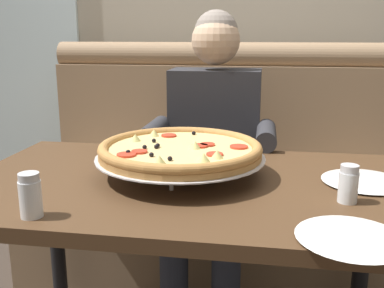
{
  "coord_description": "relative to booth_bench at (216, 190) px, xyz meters",
  "views": [
    {
      "loc": [
        0.23,
        -1.27,
        1.17
      ],
      "look_at": [
        0.02,
        -0.01,
        0.86
      ],
      "focal_mm": 41.8,
      "sensor_mm": 36.0,
      "label": 1
    }
  ],
  "objects": [
    {
      "name": "booth_bench",
      "position": [
        0.0,
        0.0,
        0.0
      ],
      "size": [
        1.82,
        0.78,
        1.13
      ],
      "color": "#937556",
      "rests_on": "ground_plane"
    },
    {
      "name": "dining_table",
      "position": [
        0.0,
        -0.87,
        0.25
      ],
      "size": [
        1.36,
        0.81,
        0.74
      ],
      "color": "#4C331E",
      "rests_on": "ground_plane"
    },
    {
      "name": "diner_main",
      "position": [
        0.01,
        -0.27,
        0.31
      ],
      "size": [
        0.54,
        0.64,
        1.27
      ],
      "color": "#2D3342",
      "rests_on": "ground_plane"
    },
    {
      "name": "pizza",
      "position": [
        -0.03,
        -0.83,
        0.42
      ],
      "size": [
        0.53,
        0.53,
        0.11
      ],
      "color": "silver",
      "rests_on": "dining_table"
    },
    {
      "name": "shaker_pepper_flakes",
      "position": [
        0.45,
        -0.98,
        0.38
      ],
      "size": [
        0.05,
        0.05,
        0.1
      ],
      "color": "white",
      "rests_on": "dining_table"
    },
    {
      "name": "shaker_oregano",
      "position": [
        -0.32,
        -1.21,
        0.39
      ],
      "size": [
        0.05,
        0.05,
        0.11
      ],
      "color": "white",
      "rests_on": "dining_table"
    },
    {
      "name": "plate_near_left",
      "position": [
        0.42,
        -1.21,
        0.35
      ],
      "size": [
        0.24,
        0.24,
        0.02
      ],
      "color": "white",
      "rests_on": "dining_table"
    },
    {
      "name": "plate_near_right",
      "position": [
        0.53,
        -0.81,
        0.35
      ],
      "size": [
        0.25,
        0.25,
        0.02
      ],
      "color": "white",
      "rests_on": "dining_table"
    },
    {
      "name": "patio_chair",
      "position": [
        -1.23,
        1.08,
        0.13
      ],
      "size": [
        0.4,
        0.4,
        0.86
      ],
      "color": "black",
      "rests_on": "ground_plane"
    }
  ]
}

